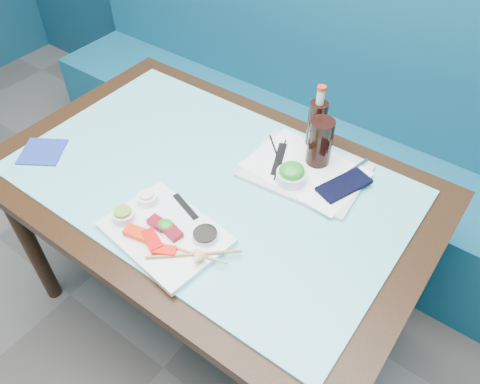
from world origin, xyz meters
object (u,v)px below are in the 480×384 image
Objects in this scene: seaweed_bowl at (291,177)px; cola_bottle_body at (316,125)px; dining_table at (210,199)px; sashimi_plate at (165,233)px; booth_bench at (323,139)px; blue_napkin at (42,152)px; cola_glass at (320,142)px; serving_tray at (305,171)px.

cola_bottle_body is (-0.04, 0.21, 0.05)m from seaweed_bowl.
seaweed_bowl reaches higher than dining_table.
cola_bottle_body is at bearing 99.84° from seaweed_bowl.
seaweed_bowl reaches higher than sashimi_plate.
booth_bench reaches higher than blue_napkin.
booth_bench is 18.78× the size of cola_glass.
cola_bottle_body is at bearing 84.25° from sashimi_plate.
cola_glass is (0.24, 0.26, 0.18)m from dining_table.
seaweed_bowl is 0.22m from cola_bottle_body.
booth_bench is 1.16m from sashimi_plate.
dining_table is 8.76× the size of cola_glass.
cola_glass is (0.19, 0.51, 0.09)m from sashimi_plate.
cola_glass reaches higher than sashimi_plate.
booth_bench is at bearing 112.74° from cola_glass.
dining_table is 0.59m from blue_napkin.
blue_napkin is (-0.75, -0.36, -0.03)m from seaweed_bowl.
booth_bench is at bearing 99.97° from sashimi_plate.
sashimi_plate is at bearing -114.57° from seaweed_bowl.
blue_napkin is (-0.58, 0.02, -0.01)m from sashimi_plate.
booth_bench is 22.16× the size of blue_napkin.
cola_bottle_body is at bearing 125.98° from cola_glass.
booth_bench is at bearing 63.51° from blue_napkin.
dining_table is at bearing 23.24° from blue_napkin.
booth_bench is at bearing 105.34° from serving_tray.
blue_napkin is (-0.53, -0.23, 0.09)m from dining_table.
serving_tray is 2.30× the size of cola_glass.
cola_glass is at bearing 32.40° from blue_napkin.
booth_bench is 0.78m from serving_tray.
seaweed_bowl reaches higher than blue_napkin.
seaweed_bowl is (0.17, 0.38, 0.02)m from sashimi_plate.
seaweed_bowl is at bearing 30.88° from dining_table.
cola_bottle_body is (0.19, 0.34, 0.18)m from dining_table.
seaweed_bowl is 0.84m from blue_napkin.
serving_tray is 0.10m from cola_glass.
cola_glass is (0.02, 0.13, 0.06)m from seaweed_bowl.
blue_napkin is at bearing -174.62° from sashimi_plate.
serving_tray is 0.88m from blue_napkin.
cola_glass reaches higher than serving_tray.
booth_bench is 2.14× the size of dining_table.
sashimi_plate is (0.05, -0.25, 0.10)m from dining_table.
seaweed_bowl is at bearing -80.16° from cola_bottle_body.
cola_bottle_body is 1.28× the size of blue_napkin.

